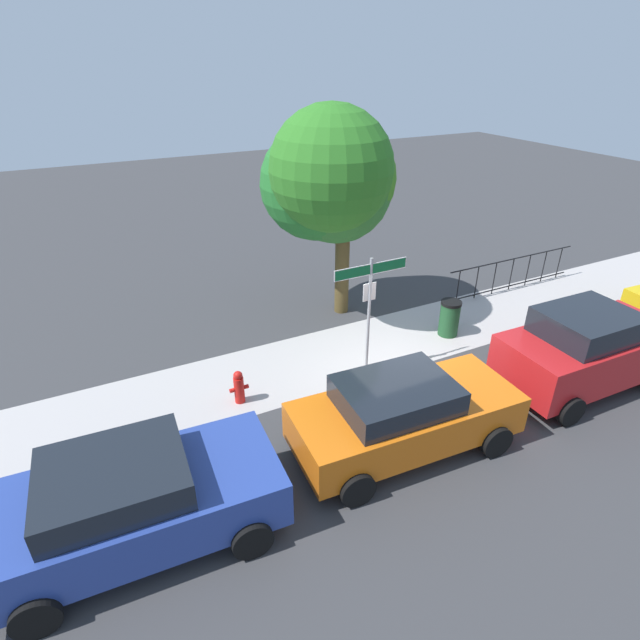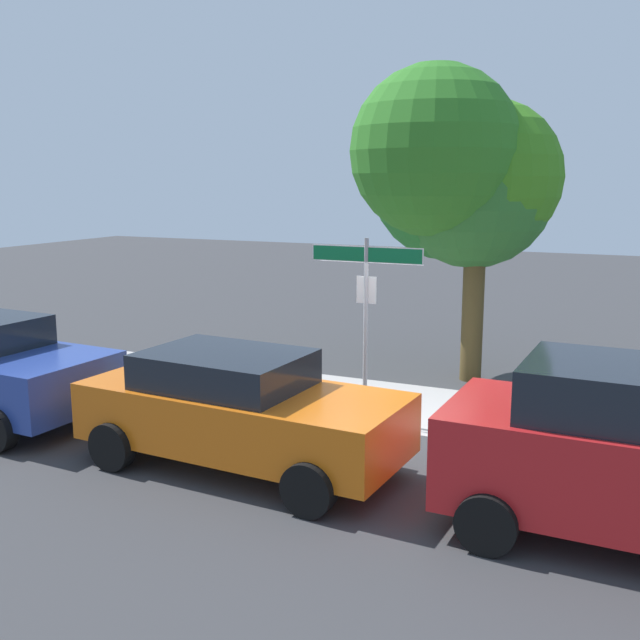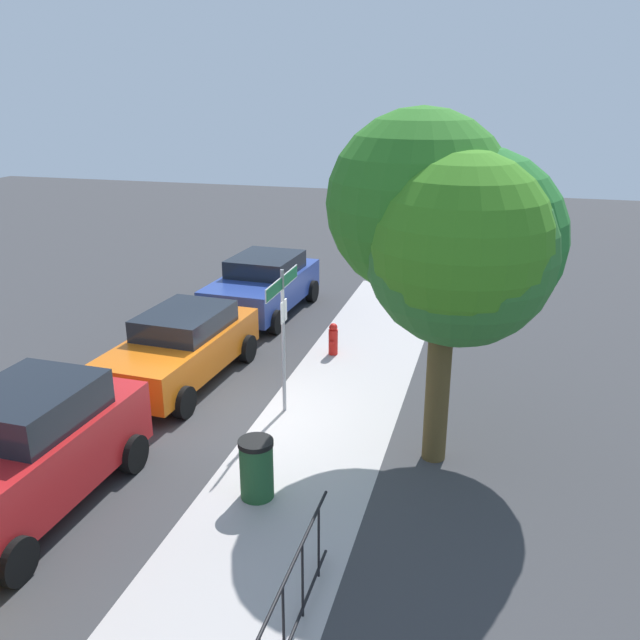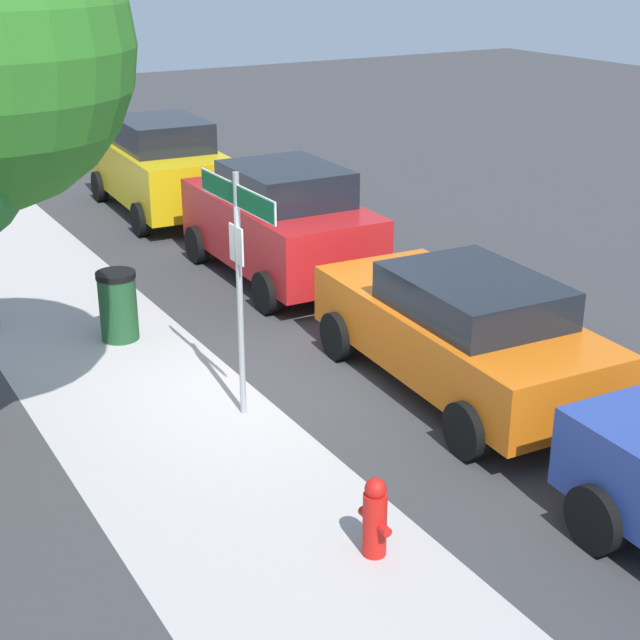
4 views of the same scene
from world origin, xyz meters
name	(u,v)px [view 4 (image 4 of 4)]	position (x,y,z in m)	size (l,w,h in m)	color
ground_plane	(256,389)	(0.00, 0.00, 0.00)	(60.00, 60.00, 0.00)	#38383A
sidewalk_strip	(102,354)	(2.00, 1.30, 0.00)	(24.00, 2.60, 0.00)	#ADA7A4
street_sign	(238,241)	(-0.48, 0.40, 2.10)	(1.80, 0.07, 2.87)	#9EA0A5
car_orange	(461,329)	(-1.25, -2.16, 0.80)	(4.38, 2.16, 1.53)	orange
car_red	(280,222)	(3.56, -2.26, 0.95)	(4.08, 2.10, 1.89)	red
car_yellow	(160,166)	(8.35, -2.08, 0.97)	(4.38, 2.18, 1.94)	gold
fire_hydrant	(375,517)	(-3.56, 0.60, 0.38)	(0.42, 0.22, 0.78)	red
trash_bin	(118,306)	(2.40, 0.90, 0.49)	(0.55, 0.55, 0.98)	#1E4C28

